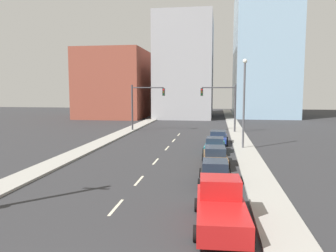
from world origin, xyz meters
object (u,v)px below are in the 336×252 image
at_px(traffic_signal_left, 141,101).
at_px(sedan_brown, 215,157).
at_px(traffic_signal_right, 225,101).
at_px(sedan_teal, 215,146).
at_px(street_lamp, 244,98).
at_px(sedan_black, 215,173).
at_px(pickup_truck_red, 221,207).
at_px(sedan_blue, 218,138).

xyz_separation_m(traffic_signal_left, sedan_brown, (10.92, -20.78, -3.74)).
height_order(traffic_signal_right, sedan_teal, traffic_signal_right).
xyz_separation_m(street_lamp, sedan_brown, (-2.77, -7.63, -4.55)).
bearing_deg(street_lamp, traffic_signal_left, 136.16).
bearing_deg(sedan_black, traffic_signal_right, 86.31).
bearing_deg(sedan_black, pickup_truck_red, -88.46).
xyz_separation_m(pickup_truck_red, sedan_brown, (-0.32, 11.80, -0.13)).
bearing_deg(sedan_blue, traffic_signal_left, 140.21).
relative_size(street_lamp, sedan_blue, 2.01).
height_order(street_lamp, sedan_blue, street_lamp).
bearing_deg(traffic_signal_right, sedan_teal, -94.89).
bearing_deg(sedan_brown, pickup_truck_red, -90.87).
relative_size(street_lamp, sedan_teal, 2.09).
height_order(street_lamp, sedan_teal, street_lamp).
height_order(pickup_truck_red, sedan_black, pickup_truck_red).
relative_size(pickup_truck_red, sedan_brown, 1.11).
bearing_deg(sedan_brown, sedan_teal, 88.16).
height_order(traffic_signal_right, sedan_blue, traffic_signal_right).
xyz_separation_m(street_lamp, sedan_black, (-2.74, -12.94, -4.55)).
bearing_deg(sedan_black, sedan_blue, 88.15).
bearing_deg(sedan_brown, sedan_black, -92.07).
distance_m(traffic_signal_left, street_lamp, 19.01).
relative_size(pickup_truck_red, sedan_blue, 1.19).
xyz_separation_m(traffic_signal_right, pickup_truck_red, (-0.93, -32.58, -3.61)).
height_order(street_lamp, sedan_black, street_lamp).
height_order(traffic_signal_left, sedan_teal, traffic_signal_left).
bearing_deg(traffic_signal_right, sedan_black, -92.67).
relative_size(sedan_brown, sedan_teal, 1.12).
height_order(sedan_teal, sedan_blue, sedan_blue).
xyz_separation_m(pickup_truck_red, sedan_blue, (-0.06, 22.53, -0.14)).
bearing_deg(street_lamp, sedan_teal, -142.85).
relative_size(street_lamp, sedan_brown, 1.87).
relative_size(traffic_signal_left, sedan_teal, 1.56).
bearing_deg(traffic_signal_right, sedan_brown, -93.45).
distance_m(traffic_signal_left, sedan_black, 28.54).
xyz_separation_m(sedan_brown, sedan_blue, (0.27, 10.73, -0.01)).
xyz_separation_m(traffic_signal_left, pickup_truck_red, (11.25, -32.58, -3.61)).
bearing_deg(traffic_signal_right, traffic_signal_left, 180.00).
height_order(traffic_signal_left, sedan_blue, traffic_signal_left).
xyz_separation_m(traffic_signal_right, sedan_teal, (-1.31, -15.30, -3.76)).
distance_m(traffic_signal_right, sedan_teal, 15.81).
distance_m(traffic_signal_right, sedan_blue, 10.77).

